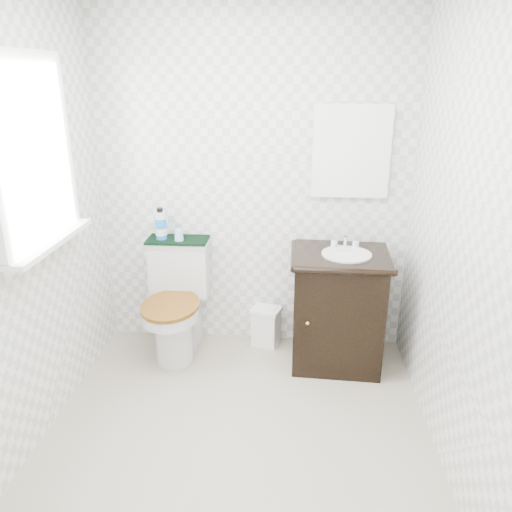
# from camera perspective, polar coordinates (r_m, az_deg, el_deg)

# --- Properties ---
(floor) EXTENTS (2.40, 2.40, 0.00)m
(floor) POSITION_cam_1_polar(r_m,az_deg,el_deg) (2.98, -2.27, -20.58)
(floor) COLOR #B3A790
(floor) RESTS_ON ground
(wall_back) EXTENTS (2.40, 0.00, 2.40)m
(wall_back) POSITION_cam_1_polar(r_m,az_deg,el_deg) (3.53, -0.32, 7.99)
(wall_back) COLOR white
(wall_back) RESTS_ON ground
(wall_front) EXTENTS (2.40, 0.00, 2.40)m
(wall_front) POSITION_cam_1_polar(r_m,az_deg,el_deg) (1.31, -9.16, -14.79)
(wall_front) COLOR white
(wall_front) RESTS_ON ground
(wall_left) EXTENTS (0.00, 2.40, 2.40)m
(wall_left) POSITION_cam_1_polar(r_m,az_deg,el_deg) (2.74, -26.20, 2.24)
(wall_left) COLOR white
(wall_left) RESTS_ON ground
(wall_right) EXTENTS (0.00, 2.40, 2.40)m
(wall_right) POSITION_cam_1_polar(r_m,az_deg,el_deg) (2.50, 23.24, 1.13)
(wall_right) COLOR white
(wall_right) RESTS_ON ground
(window) EXTENTS (0.02, 0.70, 0.90)m
(window) POSITION_cam_1_polar(r_m,az_deg,el_deg) (2.86, -24.31, 10.48)
(window) COLOR white
(window) RESTS_ON wall_left
(mirror) EXTENTS (0.50, 0.02, 0.60)m
(mirror) POSITION_cam_1_polar(r_m,az_deg,el_deg) (3.47, 10.83, 11.62)
(mirror) COLOR silver
(mirror) RESTS_ON wall_back
(toilet) EXTENTS (0.44, 0.63, 0.82)m
(toilet) POSITION_cam_1_polar(r_m,az_deg,el_deg) (3.67, -8.99, -5.70)
(toilet) COLOR silver
(toilet) RESTS_ON floor
(vanity) EXTENTS (0.66, 0.57, 0.92)m
(vanity) POSITION_cam_1_polar(r_m,az_deg,el_deg) (3.51, 9.40, -5.70)
(vanity) COLOR black
(vanity) RESTS_ON floor
(trash_bin) EXTENTS (0.25, 0.22, 0.30)m
(trash_bin) POSITION_cam_1_polar(r_m,az_deg,el_deg) (3.80, 1.15, -7.99)
(trash_bin) COLOR white
(trash_bin) RESTS_ON floor
(towel) EXTENTS (0.43, 0.22, 0.02)m
(towel) POSITION_cam_1_polar(r_m,az_deg,el_deg) (3.61, -8.95, 1.84)
(towel) COLOR black
(towel) RESTS_ON toilet
(mouthwash_bottle) EXTENTS (0.08, 0.08, 0.23)m
(mouthwash_bottle) POSITION_cam_1_polar(r_m,az_deg,el_deg) (3.59, -10.83, 3.53)
(mouthwash_bottle) COLOR blue
(mouthwash_bottle) RESTS_ON towel
(cup) EXTENTS (0.07, 0.07, 0.08)m
(cup) POSITION_cam_1_polar(r_m,az_deg,el_deg) (3.56, -8.80, 2.41)
(cup) COLOR #91B7ED
(cup) RESTS_ON towel
(soap_bar) EXTENTS (0.07, 0.04, 0.02)m
(soap_bar) POSITION_cam_1_polar(r_m,az_deg,el_deg) (3.48, 9.06, 1.24)
(soap_bar) COLOR #166A6D
(soap_bar) RESTS_ON vanity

